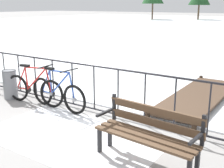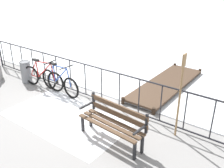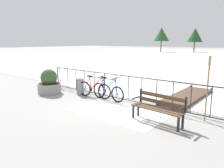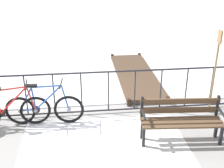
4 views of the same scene
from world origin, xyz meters
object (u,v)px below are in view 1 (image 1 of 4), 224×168
bicycle_second (58,94)px  trash_bin (10,84)px  bicycle_near_railing (34,89)px  park_bench (149,130)px

bicycle_second → trash_bin: 1.57m
bicycle_near_railing → trash_bin: 0.85m
bicycle_second → bicycle_near_railing: bearing=-175.8°
bicycle_near_railing → park_bench: (3.47, -0.87, 0.14)m
park_bench → trash_bin: 4.40m
park_bench → bicycle_second: bearing=161.5°
bicycle_near_railing → park_bench: bicycle_near_railing is taller
bicycle_second → park_bench: size_ratio=1.05×
trash_bin → park_bench: bearing=-11.0°
park_bench → trash_bin: (-4.32, 0.84, -0.14)m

